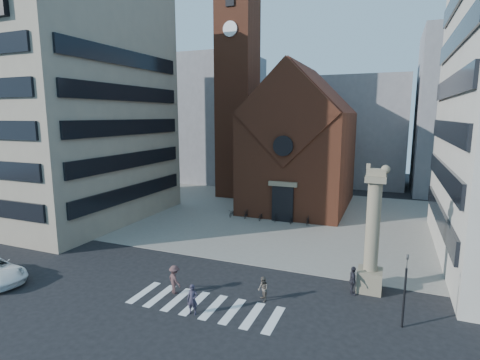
% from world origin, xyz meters
% --- Properties ---
extents(ground, '(120.00, 120.00, 0.00)m').
position_xyz_m(ground, '(0.00, 0.00, 0.00)').
color(ground, black).
rests_on(ground, ground).
extents(piazza, '(46.00, 30.00, 0.05)m').
position_xyz_m(piazza, '(0.00, 19.00, 0.03)').
color(piazza, gray).
rests_on(piazza, ground).
extents(zebra_crossing, '(10.20, 3.20, 0.01)m').
position_xyz_m(zebra_crossing, '(0.55, -3.00, 0.01)').
color(zebra_crossing, white).
rests_on(zebra_crossing, ground).
extents(church, '(12.00, 16.65, 18.00)m').
position_xyz_m(church, '(0.00, 25.04, 7.98)').
color(church, brown).
rests_on(church, ground).
extents(campanile, '(5.50, 5.50, 31.20)m').
position_xyz_m(campanile, '(-10.00, 28.00, 15.74)').
color(campanile, brown).
rests_on(campanile, ground).
extents(building_left, '(18.00, 20.00, 26.00)m').
position_xyz_m(building_left, '(-24.00, 10.00, 13.00)').
color(building_left, gray).
rests_on(building_left, ground).
extents(bg_block_left, '(16.00, 14.00, 22.00)m').
position_xyz_m(bg_block_left, '(-20.00, 40.00, 11.00)').
color(bg_block_left, gray).
rests_on(bg_block_left, ground).
extents(bg_block_mid, '(14.00, 12.00, 18.00)m').
position_xyz_m(bg_block_mid, '(6.00, 45.00, 9.00)').
color(bg_block_mid, gray).
rests_on(bg_block_mid, ground).
extents(bg_block_right, '(16.00, 14.00, 24.00)m').
position_xyz_m(bg_block_right, '(22.00, 42.00, 12.00)').
color(bg_block_right, gray).
rests_on(bg_block_right, ground).
extents(lion_column, '(1.63, 1.60, 8.68)m').
position_xyz_m(lion_column, '(10.01, 3.00, 3.46)').
color(lion_column, gray).
rests_on(lion_column, ground).
extents(traffic_light, '(0.13, 0.16, 4.30)m').
position_xyz_m(traffic_light, '(12.00, -1.00, 2.29)').
color(traffic_light, black).
rests_on(traffic_light, ground).
extents(pedestrian_0, '(0.73, 0.54, 1.84)m').
position_xyz_m(pedestrian_0, '(0.41, -4.18, 0.92)').
color(pedestrian_0, '#2F2B3C').
rests_on(pedestrian_0, ground).
extents(pedestrian_1, '(0.95, 0.98, 1.59)m').
position_xyz_m(pedestrian_1, '(3.79, -1.05, 0.79)').
color(pedestrian_1, '#5A5148').
rests_on(pedestrian_1, ground).
extents(pedestrian_2, '(0.75, 1.22, 1.94)m').
position_xyz_m(pedestrian_2, '(9.00, 2.02, 0.97)').
color(pedestrian_2, '#28272F').
rests_on(pedestrian_2, ground).
extents(pedestrian_3, '(1.44, 1.23, 1.93)m').
position_xyz_m(pedestrian_3, '(-2.01, -2.29, 0.97)').
color(pedestrian_3, '#4C3233').
rests_on(pedestrian_3, ground).
extents(scooter_0, '(0.61, 1.56, 0.81)m').
position_xyz_m(scooter_0, '(-6.01, 16.64, 0.45)').
color(scooter_0, black).
rests_on(scooter_0, piazza).
extents(scooter_1, '(0.49, 1.51, 0.90)m').
position_xyz_m(scooter_1, '(-4.22, 16.64, 0.50)').
color(scooter_1, black).
rests_on(scooter_1, piazza).
extents(scooter_2, '(0.61, 1.56, 0.81)m').
position_xyz_m(scooter_2, '(-2.44, 16.64, 0.45)').
color(scooter_2, black).
rests_on(scooter_2, piazza).
extents(scooter_3, '(0.49, 1.51, 0.90)m').
position_xyz_m(scooter_3, '(-0.66, 16.64, 0.50)').
color(scooter_3, black).
rests_on(scooter_3, piazza).
extents(scooter_4, '(0.61, 1.56, 0.81)m').
position_xyz_m(scooter_4, '(1.12, 16.64, 0.45)').
color(scooter_4, black).
rests_on(scooter_4, piazza).
extents(scooter_5, '(0.49, 1.51, 0.90)m').
position_xyz_m(scooter_5, '(2.91, 16.64, 0.50)').
color(scooter_5, black).
rests_on(scooter_5, piazza).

